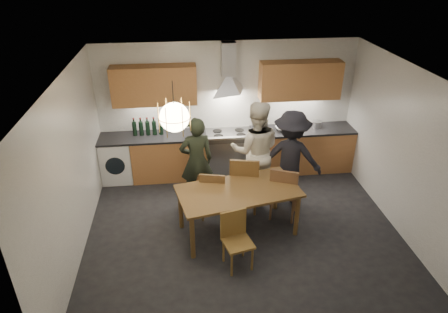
{
  "coord_description": "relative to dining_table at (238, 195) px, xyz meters",
  "views": [
    {
      "loc": [
        -0.9,
        -5.09,
        4.13
      ],
      "look_at": [
        -0.28,
        0.4,
        1.2
      ],
      "focal_mm": 32.0,
      "sensor_mm": 36.0,
      "label": 1
    }
  ],
  "objects": [
    {
      "name": "dining_table",
      "position": [
        0.0,
        0.0,
        0.0
      ],
      "size": [
        2.01,
        1.29,
        0.79
      ],
      "rotation": [
        0.0,
        0.0,
        0.21
      ],
      "color": "brown",
      "rests_on": "ground"
    },
    {
      "name": "room_shell",
      "position": [
        0.09,
        -0.05,
        1.01
      ],
      "size": [
        5.02,
        4.52,
        2.61
      ],
      "color": "white",
      "rests_on": "ground"
    },
    {
      "name": "person_left",
      "position": [
        -0.6,
        0.98,
        0.11
      ],
      "size": [
        0.64,
        0.47,
        1.61
      ],
      "primitive_type": "imported",
      "rotation": [
        0.0,
        0.0,
        3.3
      ],
      "color": "black",
      "rests_on": "ground"
    },
    {
      "name": "range_stove",
      "position": [
        0.09,
        1.89,
        -0.25
      ],
      "size": [
        0.9,
        0.6,
        0.92
      ],
      "color": "silver",
      "rests_on": "ground"
    },
    {
      "name": "wine_bottles",
      "position": [
        -1.47,
        1.97,
        0.38
      ],
      "size": [
        0.58,
        0.08,
        0.35
      ],
      "color": "black",
      "rests_on": "counter_run"
    },
    {
      "name": "wall_fixtures",
      "position": [
        0.09,
        2.01,
        1.18
      ],
      "size": [
        4.3,
        0.54,
        1.1
      ],
      "color": "tan",
      "rests_on": "ground"
    },
    {
      "name": "chair_back_mid",
      "position": [
        0.18,
        0.53,
        -0.08
      ],
      "size": [
        0.58,
        0.58,
        1.07
      ],
      "rotation": [
        0.0,
        0.0,
        2.9
      ],
      "color": "brown",
      "rests_on": "ground"
    },
    {
      "name": "chair_front",
      "position": [
        -0.14,
        -0.72,
        -0.2
      ],
      "size": [
        0.47,
        0.47,
        0.86
      ],
      "rotation": [
        0.0,
        0.0,
        0.26
      ],
      "color": "brown",
      "rests_on": "ground"
    },
    {
      "name": "person_right",
      "position": [
        1.04,
        0.83,
        0.16
      ],
      "size": [
        1.25,
        0.94,
        1.71
      ],
      "primitive_type": "imported",
      "rotation": [
        0.0,
        0.0,
        2.84
      ],
      "color": "black",
      "rests_on": "ground"
    },
    {
      "name": "stock_pot",
      "position": [
        1.86,
        1.94,
        0.27
      ],
      "size": [
        0.21,
        0.21,
        0.12
      ],
      "primitive_type": "cylinder",
      "rotation": [
        0.0,
        0.0,
        -0.2
      ],
      "color": "#B3B2B6",
      "rests_on": "counter_run"
    },
    {
      "name": "pendant_lamp",
      "position": [
        -0.91,
        -0.15,
        1.41
      ],
      "size": [
        0.43,
        0.43,
        0.7
      ],
      "color": "black",
      "rests_on": "ground"
    },
    {
      "name": "chair_back_left",
      "position": [
        -0.36,
        0.37,
        -0.17
      ],
      "size": [
        0.5,
        0.5,
        0.92
      ],
      "rotation": [
        0.0,
        0.0,
        2.91
      ],
      "color": "brown",
      "rests_on": "ground"
    },
    {
      "name": "chair_back_right",
      "position": [
        0.79,
        0.24,
        -0.13
      ],
      "size": [
        0.58,
        0.58,
        0.99
      ],
      "rotation": [
        0.0,
        0.0,
        2.76
      ],
      "color": "brown",
      "rests_on": "ground"
    },
    {
      "name": "person_mid",
      "position": [
        0.45,
        1.03,
        0.22
      ],
      "size": [
        0.98,
        0.82,
        1.83
      ],
      "primitive_type": "imported",
      "rotation": [
        0.0,
        0.0,
        2.99
      ],
      "color": "silver",
      "rests_on": "ground"
    },
    {
      "name": "ground",
      "position": [
        0.09,
        -0.05,
        -0.69
      ],
      "size": [
        5.0,
        5.0,
        0.0
      ],
      "primitive_type": "plane",
      "color": "black",
      "rests_on": "ground"
    },
    {
      "name": "counter_run",
      "position": [
        0.11,
        1.9,
        -0.24
      ],
      "size": [
        5.0,
        0.62,
        0.9
      ],
      "color": "tan",
      "rests_on": "ground"
    },
    {
      "name": "mixing_bowl",
      "position": [
        1.16,
        1.89,
        0.24
      ],
      "size": [
        0.35,
        0.35,
        0.07
      ],
      "primitive_type": "imported",
      "rotation": [
        0.0,
        0.0,
        0.3
      ],
      "color": "silver",
      "rests_on": "counter_run"
    }
  ]
}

